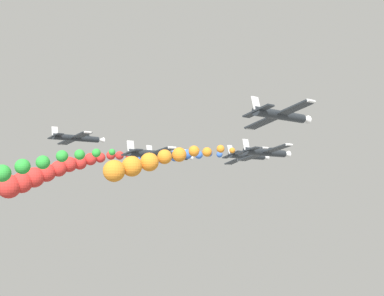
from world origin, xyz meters
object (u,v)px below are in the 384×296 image
object	(u,v)px
airplane_right_inner	(266,152)
airplane_left_outer	(155,154)
airplane_right_outer	(77,138)
airplane_left_inner	(169,156)
airplane_lead	(248,156)
airplane_trailing	(281,115)

from	to	relation	value
airplane_right_inner	airplane_left_outer	world-z (taller)	airplane_right_inner
airplane_right_outer	airplane_left_outer	bearing A→B (deg)	2.42
airplane_left_outer	airplane_left_inner	bearing A→B (deg)	132.26
airplane_lead	airplane_right_outer	xyz separation A→B (m)	(-20.86, -22.52, 3.21)
airplane_right_inner	airplane_trailing	xyz separation A→B (m)	(11.03, -11.00, 3.25)
airplane_left_outer	airplane_trailing	xyz separation A→B (m)	(22.00, 1.42, 3.52)
airplane_left_inner	airplane_right_inner	distance (m)	21.38
airplane_right_outer	airplane_right_inner	bearing A→B (deg)	22.38
airplane_lead	airplane_left_outer	xyz separation A→B (m)	(0.53, -21.62, -0.72)
airplane_right_inner	airplane_right_outer	world-z (taller)	airplane_right_outer
airplane_right_outer	airplane_trailing	size ratio (longest dim) A/B	1.00
airplane_lead	airplane_left_outer	distance (m)	21.64
airplane_lead	airplane_right_outer	distance (m)	30.86
airplane_lead	airplane_right_inner	size ratio (longest dim) A/B	1.00
airplane_left_inner	airplane_right_outer	xyz separation A→B (m)	(-11.00, -12.33, 3.23)
airplane_lead	airplane_trailing	xyz separation A→B (m)	(22.53, -20.20, 2.81)
airplane_trailing	airplane_right_inner	bearing A→B (deg)	135.08
airplane_lead	airplane_right_inner	bearing A→B (deg)	-38.67
airplane_lead	airplane_trailing	world-z (taller)	airplane_trailing
airplane_left_inner	airplane_trailing	size ratio (longest dim) A/B	1.00
airplane_left_inner	airplane_trailing	bearing A→B (deg)	-17.18
airplane_left_outer	airplane_right_outer	bearing A→B (deg)	-177.58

